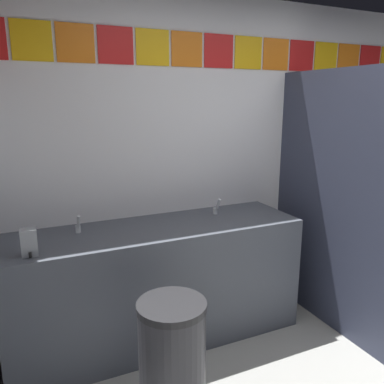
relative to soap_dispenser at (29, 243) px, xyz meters
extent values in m
cube|color=silver|center=(1.74, 0.53, 0.31)|extent=(4.00, 0.08, 2.53)
cube|color=yellow|center=(0.14, 0.48, 1.16)|extent=(0.25, 0.01, 0.25)
cube|color=orange|center=(0.41, 0.48, 1.16)|extent=(0.25, 0.01, 0.25)
cube|color=red|center=(0.67, 0.48, 1.16)|extent=(0.25, 0.01, 0.25)
cube|color=yellow|center=(0.94, 0.48, 1.16)|extent=(0.25, 0.01, 0.25)
cube|color=orange|center=(1.21, 0.48, 1.16)|extent=(0.25, 0.01, 0.25)
cube|color=red|center=(1.47, 0.48, 1.16)|extent=(0.25, 0.01, 0.25)
cube|color=yellow|center=(1.74, 0.48, 1.16)|extent=(0.25, 0.01, 0.25)
cube|color=orange|center=(2.01, 0.48, 1.16)|extent=(0.25, 0.01, 0.25)
cube|color=red|center=(2.28, 0.48, 1.16)|extent=(0.25, 0.01, 0.25)
cube|color=yellow|center=(2.54, 0.48, 1.16)|extent=(0.25, 0.01, 0.25)
cube|color=orange|center=(2.81, 0.48, 1.16)|extent=(0.25, 0.01, 0.25)
cube|color=red|center=(3.08, 0.48, 1.16)|extent=(0.25, 0.01, 0.25)
cube|color=#4C515B|center=(0.84, 0.18, -0.52)|extent=(2.10, 0.61, 0.87)
cube|color=#4C515B|center=(0.84, 0.47, -0.12)|extent=(2.10, 0.03, 0.08)
cylinder|color=#E7EDCA|center=(0.31, 0.15, -0.13)|extent=(0.34, 0.34, 0.10)
cylinder|color=#E7EDCA|center=(1.36, 0.15, -0.13)|extent=(0.34, 0.34, 0.10)
cylinder|color=silver|center=(0.31, 0.29, -0.05)|extent=(0.04, 0.04, 0.05)
cylinder|color=silver|center=(0.31, 0.24, 0.02)|extent=(0.02, 0.06, 0.09)
cylinder|color=silver|center=(1.36, 0.29, -0.05)|extent=(0.04, 0.04, 0.05)
cylinder|color=silver|center=(1.36, 0.24, 0.02)|extent=(0.02, 0.06, 0.09)
cube|color=gray|center=(0.00, 0.00, 0.00)|extent=(0.09, 0.07, 0.16)
cylinder|color=black|center=(0.00, -0.04, -0.06)|extent=(0.02, 0.02, 0.03)
cube|color=#33384C|center=(2.13, -0.20, 0.03)|extent=(0.04, 1.37, 1.97)
cylinder|color=white|center=(2.71, -0.05, -0.75)|extent=(0.38, 0.38, 0.40)
torus|color=white|center=(2.71, -0.05, -0.54)|extent=(0.39, 0.39, 0.05)
cube|color=white|center=(2.71, 0.16, -0.38)|extent=(0.34, 0.17, 0.34)
cylinder|color=#333338|center=(0.66, -0.56, -0.62)|extent=(0.37, 0.37, 0.66)
cylinder|color=#262628|center=(0.66, -0.56, -0.27)|extent=(0.38, 0.38, 0.04)
camera|label=1|loc=(-0.01, -2.29, 0.80)|focal=36.18mm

